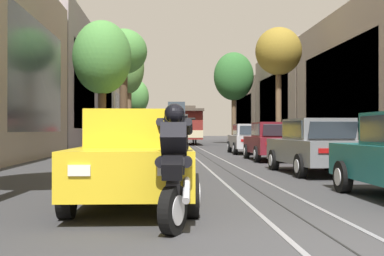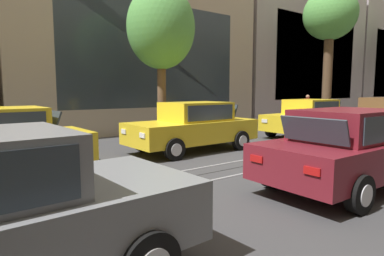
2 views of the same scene
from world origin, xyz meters
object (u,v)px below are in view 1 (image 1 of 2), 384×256
at_px(street_tree_kerb_left_far, 136,98).
at_px(street_tree_kerb_right_mid, 234,77).
at_px(parked_car_yellow_fourth_left, 157,139).
at_px(cable_car_trolley, 186,126).
at_px(street_tree_kerb_left_mid, 124,54).
at_px(parked_car_maroon_mid_right, 273,141).
at_px(parked_car_yellow_mid_left, 148,141).
at_px(parked_car_silver_fourth_right, 249,139).
at_px(street_tree_kerb_left_fourth, 129,69).
at_px(parked_car_grey_second_right, 316,146).
at_px(pedestrian_on_right_pavement, 102,135).
at_px(parked_car_yellow_second_left, 149,146).
at_px(street_tree_kerb_left_second, 102,58).
at_px(parked_car_brown_fifth_left, 157,137).
at_px(parked_car_yellow_near_left, 136,157).
at_px(motorcycle_with_rider, 175,160).
at_px(street_tree_kerb_right_second, 278,53).

relative_size(street_tree_kerb_left_far, street_tree_kerb_right_mid, 0.76).
relative_size(parked_car_yellow_fourth_left, cable_car_trolley, 0.48).
bearing_deg(street_tree_kerb_left_mid, parked_car_maroon_mid_right, -56.83).
distance_m(parked_car_yellow_mid_left, street_tree_kerb_right_mid, 28.39).
distance_m(parked_car_maroon_mid_right, street_tree_kerb_left_far, 34.40).
bearing_deg(cable_car_trolley, parked_car_yellow_mid_left, -96.24).
distance_m(parked_car_maroon_mid_right, street_tree_kerb_right_mid, 27.46).
height_order(parked_car_silver_fourth_right, street_tree_kerb_left_fourth, street_tree_kerb_left_fourth).
height_order(parked_car_silver_fourth_right, street_tree_kerb_right_mid, street_tree_kerb_right_mid).
xyz_separation_m(parked_car_grey_second_right, street_tree_kerb_left_fourth, (-7.32, 28.20, 5.56)).
bearing_deg(parked_car_maroon_mid_right, street_tree_kerb_left_mid, 123.17).
bearing_deg(pedestrian_on_right_pavement, street_tree_kerb_right_mid, 56.86).
bearing_deg(parked_car_yellow_mid_left, parked_car_yellow_second_left, -87.95).
bearing_deg(pedestrian_on_right_pavement, street_tree_kerb_left_second, -83.17).
bearing_deg(parked_car_grey_second_right, parked_car_brown_fifth_left, 104.19).
relative_size(parked_car_yellow_mid_left, street_tree_kerb_left_second, 0.77).
bearing_deg(street_tree_kerb_right_mid, parked_car_yellow_mid_left, -105.00).
bearing_deg(parked_car_yellow_mid_left, parked_car_yellow_near_left, -89.21).
xyz_separation_m(parked_car_brown_fifth_left, pedestrian_on_right_pavement, (-3.39, -1.67, 0.17)).
bearing_deg(parked_car_yellow_second_left, street_tree_kerb_right_mid, 77.89).
relative_size(parked_car_silver_fourth_right, motorcycle_with_rider, 2.32).
xyz_separation_m(parked_car_yellow_second_left, parked_car_silver_fourth_right, (4.96, 11.95, 0.00)).
relative_size(parked_car_yellow_second_left, cable_car_trolley, 0.48).
relative_size(parked_car_brown_fifth_left, parked_car_silver_fourth_right, 1.00).
height_order(street_tree_kerb_left_second, street_tree_kerb_left_far, street_tree_kerb_left_far).
distance_m(parked_car_brown_fifth_left, cable_car_trolley, 11.27).
bearing_deg(cable_car_trolley, street_tree_kerb_right_second, -74.15).
relative_size(street_tree_kerb_left_far, motorcycle_with_rider, 3.48).
bearing_deg(parked_car_yellow_second_left, parked_car_grey_second_right, -7.47).
relative_size(parked_car_yellow_fourth_left, street_tree_kerb_left_far, 0.66).
height_order(street_tree_kerb_left_mid, street_tree_kerb_right_second, street_tree_kerb_left_mid).
height_order(parked_car_maroon_mid_right, street_tree_kerb_left_fourth, street_tree_kerb_left_fourth).
xyz_separation_m(parked_car_yellow_fourth_left, street_tree_kerb_right_second, (6.86, 1.71, 4.85)).
bearing_deg(parked_car_yellow_near_left, parked_car_silver_fourth_right, 74.77).
height_order(parked_car_yellow_fourth_left, street_tree_kerb_left_second, street_tree_kerb_left_second).
bearing_deg(motorcycle_with_rider, parked_car_brown_fifth_left, 91.23).
relative_size(parked_car_yellow_mid_left, street_tree_kerb_right_mid, 0.51).
xyz_separation_m(street_tree_kerb_left_far, pedestrian_on_right_pavement, (-0.89, -22.45, -3.72)).
xyz_separation_m(street_tree_kerb_left_far, street_tree_kerb_right_mid, (9.51, -6.53, 1.59)).
relative_size(parked_car_grey_second_right, parked_car_silver_fourth_right, 1.01).
bearing_deg(parked_car_brown_fifth_left, cable_car_trolley, 77.78).
xyz_separation_m(street_tree_kerb_left_far, street_tree_kerb_right_second, (9.42, -25.74, 0.96)).
relative_size(street_tree_kerb_left_second, street_tree_kerb_left_fourth, 0.66).
relative_size(parked_car_brown_fifth_left, street_tree_kerb_left_far, 0.66).
bearing_deg(parked_car_yellow_near_left, street_tree_kerb_left_mid, 95.06).
xyz_separation_m(parked_car_yellow_second_left, parked_car_brown_fifth_left, (0.00, 18.38, 0.00)).
height_order(street_tree_kerb_left_fourth, street_tree_kerb_left_far, street_tree_kerb_left_fourth).
bearing_deg(pedestrian_on_right_pavement, parked_car_silver_fourth_right, -29.65).
bearing_deg(pedestrian_on_right_pavement, parked_car_yellow_mid_left, -73.84).
relative_size(parked_car_yellow_near_left, parked_car_yellow_fourth_left, 1.00).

